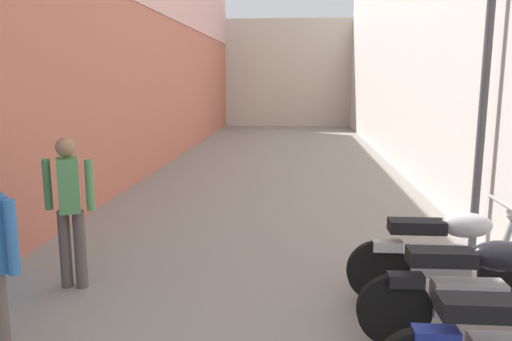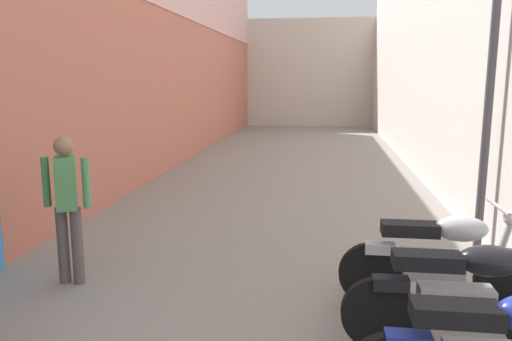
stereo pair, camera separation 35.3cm
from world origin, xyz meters
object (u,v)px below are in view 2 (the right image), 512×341
object	(u,v)px
street_lamp	(486,29)
motorcycle_fifth	(464,294)
pedestrian_further_down	(67,199)
motorcycle_sixth	(440,257)

from	to	relation	value
street_lamp	motorcycle_fifth	bearing A→B (deg)	-106.14
motorcycle_fifth	street_lamp	world-z (taller)	street_lamp
pedestrian_further_down	street_lamp	distance (m)	5.01
motorcycle_sixth	pedestrian_further_down	xyz separation A→B (m)	(-3.73, 0.06, 0.42)
motorcycle_sixth	street_lamp	xyz separation A→B (m)	(0.70, 1.58, 2.20)
motorcycle_sixth	motorcycle_fifth	bearing A→B (deg)	-90.00
motorcycle_fifth	motorcycle_sixth	world-z (taller)	same
motorcycle_fifth	pedestrian_further_down	distance (m)	3.86
pedestrian_further_down	street_lamp	bearing A→B (deg)	18.89
street_lamp	pedestrian_further_down	bearing A→B (deg)	-161.11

